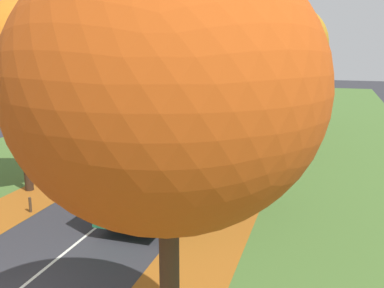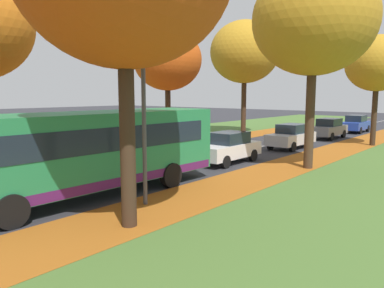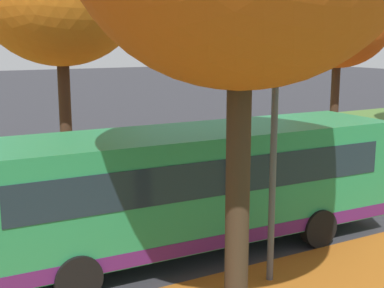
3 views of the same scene
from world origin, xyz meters
TOP-DOWN VIEW (x-y plane):
  - grass_verge_left at (-9.20, 20.00)m, footprint 12.00×90.00m
  - leaf_litter_left at (-4.60, 14.00)m, footprint 2.80×60.00m
  - leaf_litter_right at (4.60, 14.00)m, footprint 2.80×60.00m
  - road_centre_line at (0.00, 20.00)m, footprint 0.12×80.00m
  - tree_left_mid at (-5.07, 21.30)m, footprint 4.64×4.64m
  - tree_left_far at (-5.62, 31.77)m, footprint 6.16×6.16m
  - tree_right_mid at (5.59, 20.09)m, footprint 5.73×5.73m
  - tree_right_far at (5.70, 30.84)m, footprint 4.26×4.26m
  - bollard_fifth at (-3.52, 9.62)m, footprint 0.12×0.12m
  - streetlamp_right at (3.67, 10.81)m, footprint 1.89×0.28m
  - bus at (1.79, 10.18)m, footprint 2.86×10.46m
  - car_white_lead at (1.74, 18.76)m, footprint 1.82×4.22m
  - car_silver_following at (1.94, 25.82)m, footprint 1.83×4.22m
  - car_grey_third_in_line at (1.73, 33.09)m, footprint 1.84×4.23m
  - car_blue_fourth_in_line at (1.93, 39.43)m, footprint 1.86×4.24m

SIDE VIEW (x-z plane):
  - road_centre_line at x=0.00m, z-range 0.00..0.01m
  - grass_verge_left at x=-9.20m, z-range 0.00..0.01m
  - leaf_litter_left at x=-4.60m, z-range 0.01..0.01m
  - leaf_litter_right at x=4.60m, z-range 0.01..0.01m
  - bollard_fifth at x=-3.52m, z-range 0.00..0.73m
  - car_white_lead at x=1.74m, z-range 0.00..1.62m
  - car_silver_following at x=1.94m, z-range 0.00..1.62m
  - car_grey_third_in_line at x=1.73m, z-range 0.00..1.62m
  - car_blue_fourth_in_line at x=1.93m, z-range 0.00..1.62m
  - bus at x=1.79m, z-range 0.21..3.19m
  - streetlamp_right at x=3.67m, z-range 0.74..6.74m
  - tree_right_far at x=5.70m, z-range 1.86..9.48m
  - tree_left_mid at x=-5.07m, z-range 1.89..9.90m
  - tree_right_mid at x=5.59m, z-range 2.20..11.82m
  - tree_left_far at x=-5.62m, z-range 2.25..12.35m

